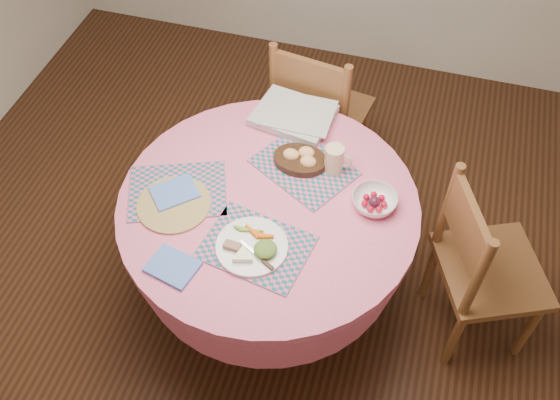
{
  "coord_description": "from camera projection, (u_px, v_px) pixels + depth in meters",
  "views": [
    {
      "loc": [
        0.49,
        -1.52,
        2.73
      ],
      "look_at": [
        0.05,
        0.0,
        0.78
      ],
      "focal_mm": 40.0,
      "sensor_mm": 36.0,
      "label": 1
    }
  ],
  "objects": [
    {
      "name": "dining_table",
      "position": [
        269.0,
        230.0,
        2.69
      ],
      "size": [
        1.24,
        1.24,
        0.75
      ],
      "color": "#E76B88",
      "rests_on": "ground"
    },
    {
      "name": "napkin_near",
      "position": [
        173.0,
        267.0,
        2.33
      ],
      "size": [
        0.21,
        0.18,
        0.01
      ],
      "primitive_type": "cube",
      "rotation": [
        0.0,
        0.0,
        -0.23
      ],
      "color": "#5075CE",
      "rests_on": "dining_table"
    },
    {
      "name": "napkin_far",
      "position": [
        175.0,
        192.0,
        2.55
      ],
      "size": [
        0.23,
        0.23,
        0.01
      ],
      "primitive_type": "cube",
      "rotation": [
        0.0,
        0.0,
        0.75
      ],
      "color": "#5075CE",
      "rests_on": "placemat_left"
    },
    {
      "name": "placemat_back",
      "position": [
        304.0,
        167.0,
        2.66
      ],
      "size": [
        0.5,
        0.46,
        0.01
      ],
      "primitive_type": "cube",
      "rotation": [
        0.0,
        0.0,
        -0.51
      ],
      "color": "#116361",
      "rests_on": "dining_table"
    },
    {
      "name": "latte_mug",
      "position": [
        335.0,
        159.0,
        2.6
      ],
      "size": [
        0.12,
        0.08,
        0.13
      ],
      "color": "beige",
      "rests_on": "placemat_back"
    },
    {
      "name": "dinner_plate",
      "position": [
        253.0,
        247.0,
        2.37
      ],
      "size": [
        0.28,
        0.28,
        0.05
      ],
      "rotation": [
        0.0,
        0.0,
        -0.07
      ],
      "color": "white",
      "rests_on": "placemat_front"
    },
    {
      "name": "bread_bowl",
      "position": [
        301.0,
        159.0,
        2.65
      ],
      "size": [
        0.23,
        0.23,
        0.08
      ],
      "color": "black",
      "rests_on": "placemat_back"
    },
    {
      "name": "newspaper_stack",
      "position": [
        294.0,
        115.0,
        2.83
      ],
      "size": [
        0.38,
        0.32,
        0.04
      ],
      "rotation": [
        0.0,
        0.0,
        -0.17
      ],
      "color": "silver",
      "rests_on": "dining_table"
    },
    {
      "name": "fruit_bowl",
      "position": [
        374.0,
        202.0,
        2.51
      ],
      "size": [
        0.22,
        0.22,
        0.06
      ],
      "rotation": [
        0.0,
        0.0,
        0.25
      ],
      "color": "white",
      "rests_on": "dining_table"
    },
    {
      "name": "wicker_trivet",
      "position": [
        174.0,
        204.0,
        2.52
      ],
      "size": [
        0.3,
        0.3,
        0.01
      ],
      "primitive_type": "cylinder",
      "color": "#9E7C44",
      "rests_on": "dining_table"
    },
    {
      "name": "ground",
      "position": [
        270.0,
        296.0,
        3.12
      ],
      "size": [
        4.0,
        4.0,
        0.0
      ],
      "primitive_type": "plane",
      "color": "#331C0F",
      "rests_on": "ground"
    },
    {
      "name": "chair_right",
      "position": [
        481.0,
        267.0,
        2.64
      ],
      "size": [
        0.57,
        0.58,
        0.96
      ],
      "rotation": [
        0.0,
        0.0,
        1.99
      ],
      "color": "brown",
      "rests_on": "ground"
    },
    {
      "name": "chair_back",
      "position": [
        318.0,
        113.0,
        3.22
      ],
      "size": [
        0.51,
        0.5,
        0.97
      ],
      "rotation": [
        0.0,
        0.0,
        2.98
      ],
      "color": "brown",
      "rests_on": "ground"
    },
    {
      "name": "placemat_front",
      "position": [
        256.0,
        247.0,
        2.4
      ],
      "size": [
        0.45,
        0.36,
        0.01
      ],
      "primitive_type": "cube",
      "rotation": [
        0.0,
        0.0,
        -0.17
      ],
      "color": "#116361",
      "rests_on": "dining_table"
    },
    {
      "name": "placemat_left",
      "position": [
        178.0,
        191.0,
        2.57
      ],
      "size": [
        0.48,
        0.43,
        0.01
      ],
      "primitive_type": "cube",
      "rotation": [
        0.0,
        0.0,
        0.38
      ],
      "color": "#116361",
      "rests_on": "dining_table"
    }
  ]
}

